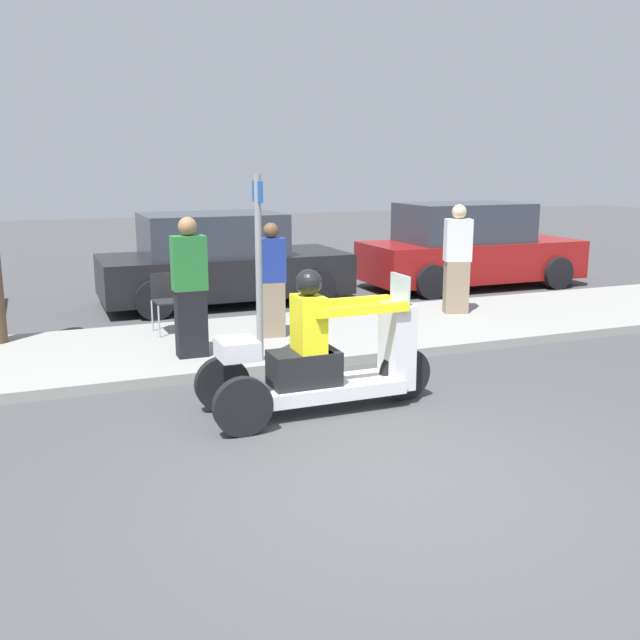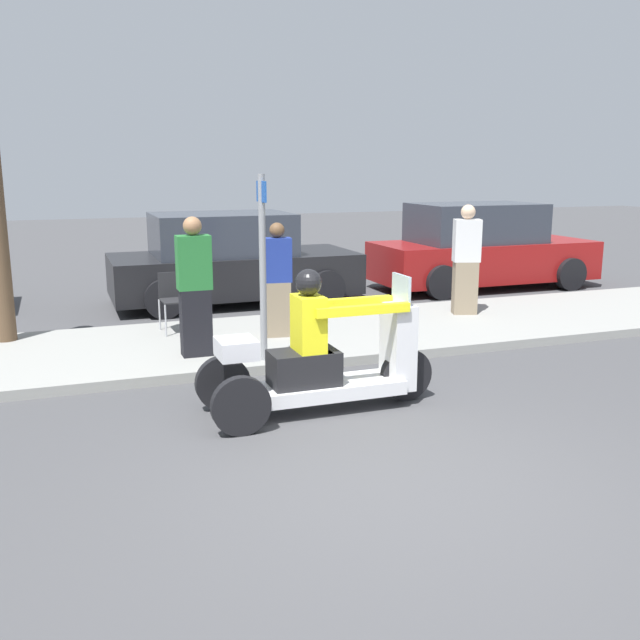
% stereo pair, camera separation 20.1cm
% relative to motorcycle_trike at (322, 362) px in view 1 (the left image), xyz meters
% --- Properties ---
extents(ground_plane, '(60.00, 60.00, 0.00)m').
position_rel_motorcycle_trike_xyz_m(ground_plane, '(-0.07, -1.83, -0.51)').
color(ground_plane, '#424244').
extents(sidewalk_strip, '(28.00, 2.80, 0.12)m').
position_rel_motorcycle_trike_xyz_m(sidewalk_strip, '(-0.07, 2.77, -0.45)').
color(sidewalk_strip, gray).
rests_on(sidewalk_strip, ground).
extents(motorcycle_trike, '(2.42, 0.85, 1.44)m').
position_rel_motorcycle_trike_xyz_m(motorcycle_trike, '(0.00, 0.00, 0.00)').
color(motorcycle_trike, black).
rests_on(motorcycle_trike, ground).
extents(spectator_near_curb, '(0.40, 0.27, 1.55)m').
position_rel_motorcycle_trike_xyz_m(spectator_near_curb, '(0.38, 2.74, 0.36)').
color(spectator_near_curb, gray).
rests_on(spectator_near_curb, sidewalk_strip).
extents(spectator_end_of_line, '(0.41, 0.24, 1.70)m').
position_rel_motorcycle_trike_xyz_m(spectator_end_of_line, '(-0.86, 2.12, 0.44)').
color(spectator_end_of_line, black).
rests_on(spectator_end_of_line, sidewalk_strip).
extents(spectator_mid_group, '(0.46, 0.36, 1.70)m').
position_rel_motorcycle_trike_xyz_m(spectator_mid_group, '(3.58, 3.16, 0.44)').
color(spectator_mid_group, gray).
rests_on(spectator_mid_group, sidewalk_strip).
extents(folding_chair_set_back, '(0.48, 0.48, 0.82)m').
position_rel_motorcycle_trike_xyz_m(folding_chair_set_back, '(-0.87, 3.56, 0.12)').
color(folding_chair_set_back, '#A5A8AD').
rests_on(folding_chair_set_back, sidewalk_strip).
extents(parked_car_lot_right, '(4.30, 2.10, 1.60)m').
position_rel_motorcycle_trike_xyz_m(parked_car_lot_right, '(0.48, 5.95, 0.24)').
color(parked_car_lot_right, black).
rests_on(parked_car_lot_right, ground).
extents(parked_car_lot_far, '(4.42, 1.94, 1.68)m').
position_rel_motorcycle_trike_xyz_m(parked_car_lot_far, '(5.53, 5.77, 0.28)').
color(parked_car_lot_far, maroon).
rests_on(parked_car_lot_far, ground).
extents(street_sign, '(0.08, 0.36, 2.20)m').
position_rel_motorcycle_trike_xyz_m(street_sign, '(-0.14, 1.62, 0.81)').
color(street_sign, gray).
rests_on(street_sign, sidewalk_strip).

